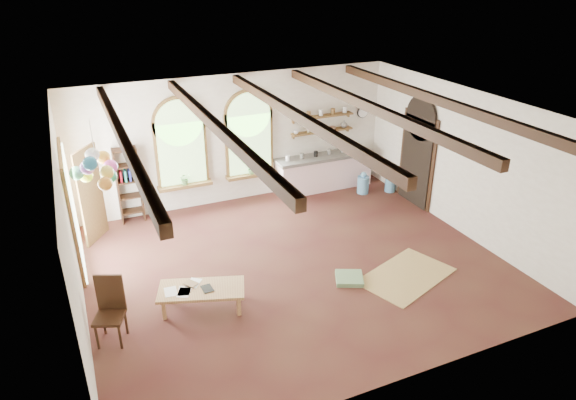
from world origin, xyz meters
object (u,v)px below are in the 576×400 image
side_chair (111,324)px  coffee_table (201,291)px  kitchen_counter (324,172)px  balloon_cluster (97,169)px

side_chair → coffee_table: bearing=8.6°
kitchen_counter → side_chair: (-5.94, -4.09, -0.15)m
kitchen_counter → balloon_cluster: balloon_cluster is taller
coffee_table → side_chair: side_chair is taller
kitchen_counter → coffee_table: bearing=-138.7°
coffee_table → balloon_cluster: balloon_cluster is taller
balloon_cluster → kitchen_counter: bearing=22.8°
kitchen_counter → balloon_cluster: 6.46m
coffee_table → balloon_cluster: size_ratio=1.41×
coffee_table → balloon_cluster: (-1.31, 1.46, 1.95)m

